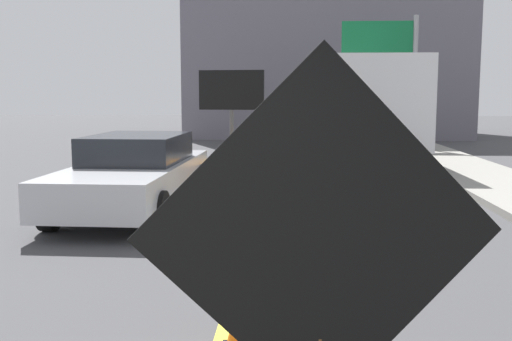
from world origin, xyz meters
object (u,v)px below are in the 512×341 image
Objects in this scene: pickup_car at (136,172)px; traffic_cone_mid_lane at (226,242)px; traffic_cone_near_sign at (242,315)px; traffic_cone_curbside at (243,181)px; highway_guide_sign at (394,59)px; arrow_board_trailer at (232,162)px; traffic_cone_far_lane at (236,205)px; box_truck at (365,108)px; roadwork_sign at (320,244)px.

traffic_cone_mid_lane is (2.06, -3.68, -0.34)m from pickup_car.
traffic_cone_curbside reaches higher than traffic_cone_near_sign.
highway_guide_sign is 16.46m from traffic_cone_mid_lane.
arrow_board_trailer is 10.07m from highway_guide_sign.
pickup_car is at bearing 112.20° from traffic_cone_near_sign.
highway_guide_sign reaches higher than traffic_cone_curbside.
traffic_cone_far_lane reaches higher than traffic_cone_mid_lane.
traffic_cone_mid_lane is (-0.37, 2.29, 0.03)m from traffic_cone_near_sign.
box_truck is 13.81m from traffic_cone_near_sign.
highway_guide_sign reaches higher than traffic_cone_near_sign.
traffic_cone_curbside is at bearing 91.85° from traffic_cone_far_lane.
traffic_cone_far_lane reaches higher than traffic_cone_near_sign.
traffic_cone_near_sign is at bearing -84.22° from traffic_cone_far_lane.
highway_guide_sign is at bearing 70.26° from box_truck.
traffic_cone_near_sign is at bearing 103.44° from roadwork_sign.
pickup_car reaches higher than traffic_cone_far_lane.
roadwork_sign is 0.45× the size of pickup_car.
traffic_cone_far_lane is at bearing -83.70° from arrow_board_trailer.
arrow_board_trailer is at bearing -134.20° from box_truck.
highway_guide_sign is 18.55m from traffic_cone_near_sign.
traffic_cone_mid_lane reaches higher than traffic_cone_near_sign.
pickup_car is 13.83m from highway_guide_sign.
roadwork_sign reaches higher than traffic_cone_far_lane.
traffic_cone_near_sign is at bearing -80.74° from traffic_cone_mid_lane.
traffic_cone_mid_lane is (-3.01, -11.19, -1.37)m from box_truck.
highway_guide_sign is at bearing 65.80° from traffic_cone_curbside.
arrow_board_trailer is 4.08× the size of traffic_cone_near_sign.
traffic_cone_far_lane is (-0.10, 2.39, 0.01)m from traffic_cone_mid_lane.
roadwork_sign is 2.48m from traffic_cone_near_sign.
box_truck is 9.12m from pickup_car.
traffic_cone_near_sign is (-2.64, -13.48, -1.39)m from box_truck.
arrow_board_trailer is 3.64× the size of traffic_cone_curbside.
box_truck is at bearing 55.96° from pickup_car.
pickup_car reaches higher than traffic_cone_mid_lane.
traffic_cone_curbside is (-4.75, -10.56, -3.06)m from highway_guide_sign.
highway_guide_sign is 6.74× the size of traffic_cone_curbside.
arrow_board_trailer reaches higher than roadwork_sign.
traffic_cone_curbside reaches higher than traffic_cone_mid_lane.
traffic_cone_far_lane is (-0.99, 6.82, -1.11)m from roadwork_sign.
box_truck is 11.04× the size of traffic_cone_mid_lane.
roadwork_sign is 3.14× the size of traffic_cone_curbside.
traffic_cone_far_lane is at bearing -109.48° from box_truck.
highway_guide_sign is 14.26m from traffic_cone_far_lane.
roadwork_sign is 3.53× the size of traffic_cone_near_sign.
traffic_cone_curbside is at bearing 34.14° from pickup_car.
highway_guide_sign is at bearing 73.61° from traffic_cone_mid_lane.
box_truck is 11.67m from traffic_cone_mid_lane.
traffic_cone_far_lane is (0.56, -5.03, -0.12)m from arrow_board_trailer.
box_truck is 7.14m from traffic_cone_curbside.
roadwork_sign is at bearing -83.51° from traffic_cone_curbside.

